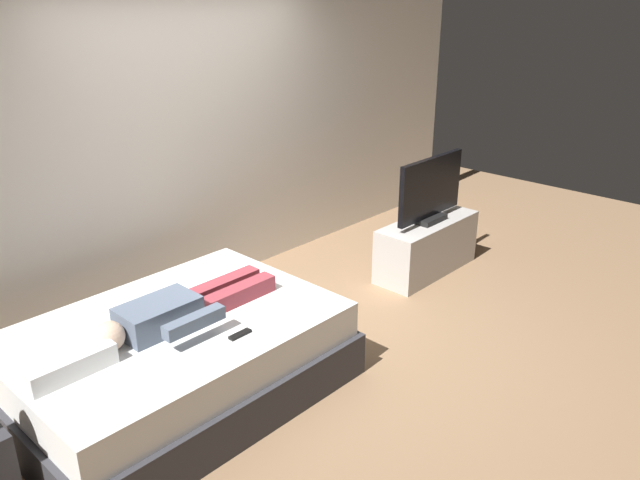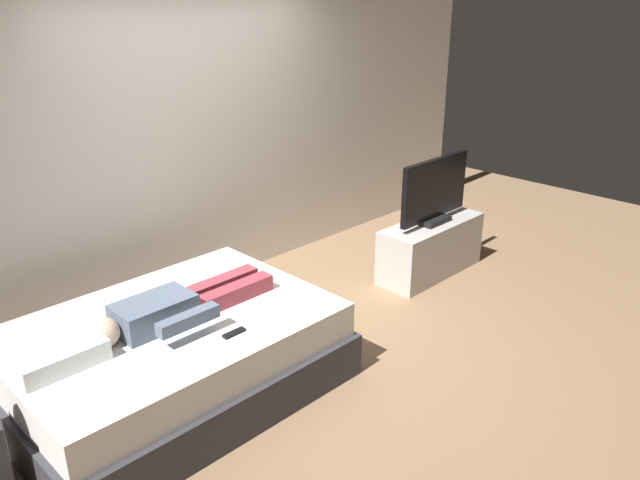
{
  "view_description": "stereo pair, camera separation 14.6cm",
  "coord_description": "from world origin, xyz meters",
  "px_view_note": "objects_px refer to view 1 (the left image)",
  "views": [
    {
      "loc": [
        -2.98,
        -2.79,
        2.48
      ],
      "look_at": [
        0.26,
        0.24,
        0.69
      ],
      "focal_mm": 35.38,
      "sensor_mm": 36.0,
      "label": 1
    },
    {
      "loc": [
        -2.88,
        -2.89,
        2.48
      ],
      "look_at": [
        0.26,
        0.24,
        0.69
      ],
      "focal_mm": 35.38,
      "sensor_mm": 36.0,
      "label": 2
    }
  ],
  "objects_px": {
    "remote": "(240,334)",
    "tv_stand": "(427,246)",
    "bed": "(176,360)",
    "person": "(178,310)",
    "tv": "(430,191)",
    "pillow": "(62,359)"
  },
  "relations": [
    {
      "from": "person",
      "to": "tv_stand",
      "type": "bearing_deg",
      "value": -1.09
    },
    {
      "from": "tv",
      "to": "pillow",
      "type": "bearing_deg",
      "value": 178.57
    },
    {
      "from": "bed",
      "to": "tv",
      "type": "relative_size",
      "value": 2.33
    },
    {
      "from": "person",
      "to": "tv_stand",
      "type": "height_order",
      "value": "person"
    },
    {
      "from": "bed",
      "to": "tv_stand",
      "type": "bearing_deg",
      "value": -1.8
    },
    {
      "from": "bed",
      "to": "person",
      "type": "relative_size",
      "value": 1.63
    },
    {
      "from": "pillow",
      "to": "person",
      "type": "bearing_deg",
      "value": -2.64
    },
    {
      "from": "person",
      "to": "tv",
      "type": "xyz_separation_m",
      "value": [
        2.67,
        -0.05,
        0.16
      ]
    },
    {
      "from": "bed",
      "to": "tv_stand",
      "type": "xyz_separation_m",
      "value": [
        2.7,
        -0.08,
        -0.01
      ]
    },
    {
      "from": "bed",
      "to": "tv_stand",
      "type": "distance_m",
      "value": 2.7
    },
    {
      "from": "bed",
      "to": "person",
      "type": "distance_m",
      "value": 0.36
    },
    {
      "from": "tv",
      "to": "remote",
      "type": "bearing_deg",
      "value": -172.0
    },
    {
      "from": "bed",
      "to": "tv",
      "type": "distance_m",
      "value": 2.75
    },
    {
      "from": "remote",
      "to": "tv",
      "type": "height_order",
      "value": "tv"
    },
    {
      "from": "tv",
      "to": "bed",
      "type": "bearing_deg",
      "value": 178.2
    },
    {
      "from": "person",
      "to": "tv",
      "type": "relative_size",
      "value": 1.43
    },
    {
      "from": "remote",
      "to": "tv_stand",
      "type": "relative_size",
      "value": 0.14
    },
    {
      "from": "bed",
      "to": "person",
      "type": "height_order",
      "value": "person"
    },
    {
      "from": "bed",
      "to": "tv_stand",
      "type": "relative_size",
      "value": 1.86
    },
    {
      "from": "bed",
      "to": "tv",
      "type": "bearing_deg",
      "value": -1.8
    },
    {
      "from": "bed",
      "to": "remote",
      "type": "bearing_deg",
      "value": -67.69
    },
    {
      "from": "tv_stand",
      "to": "pillow",
      "type": "bearing_deg",
      "value": 178.57
    }
  ]
}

